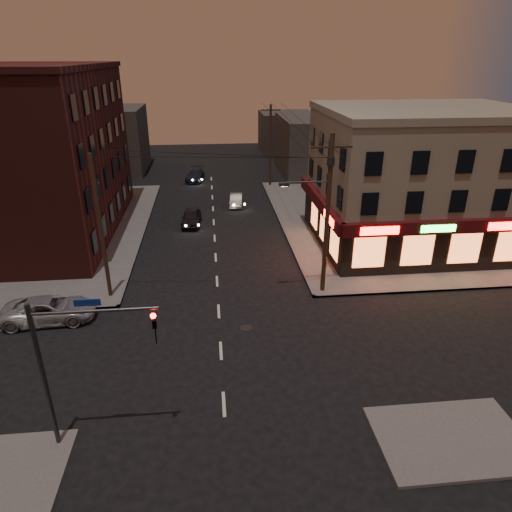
{
  "coord_description": "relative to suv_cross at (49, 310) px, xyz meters",
  "views": [
    {
      "loc": [
        -0.21,
        -19.85,
        14.22
      ],
      "look_at": [
        2.35,
        4.79,
        3.2
      ],
      "focal_mm": 32.0,
      "sensor_mm": 36.0,
      "label": 1
    }
  ],
  "objects": [
    {
      "name": "sidewalk_ne",
      "position": [
        27.73,
        15.0,
        -0.64
      ],
      "size": [
        24.0,
        28.0,
        0.15
      ],
      "primitive_type": "cube",
      "color": "#514F4C",
      "rests_on": "ground"
    },
    {
      "name": "sedan_mid",
      "position": [
        12.12,
        20.85,
        -0.12
      ],
      "size": [
        1.61,
        3.68,
        1.18
      ],
      "primitive_type": "imported",
      "rotation": [
        0.0,
        0.0,
        -0.1
      ],
      "color": "slate",
      "rests_on": "ground"
    },
    {
      "name": "utility_pole_far",
      "position": [
        16.53,
        28.0,
        3.94
      ],
      "size": [
        0.26,
        0.26,
        9.0
      ],
      "primitive_type": "cylinder",
      "color": "#382619",
      "rests_on": "sidewalk_ne"
    },
    {
      "name": "utility_pole_main",
      "position": [
        16.41,
        1.8,
        5.05
      ],
      "size": [
        4.2,
        0.44,
        10.0
      ],
      "color": "#382619",
      "rests_on": "sidewalk_ne"
    },
    {
      "name": "bg_building_nw",
      "position": [
        -3.27,
        38.0,
        3.29
      ],
      "size": [
        9.0,
        10.0,
        8.0
      ],
      "primitive_type": "cube",
      "color": "#3F3D3A",
      "rests_on": "ground"
    },
    {
      "name": "fire_hydrant",
      "position": [
        17.53,
        5.16,
        -0.13
      ],
      "size": [
        0.34,
        0.34,
        0.79
      ],
      "rotation": [
        0.0,
        0.0,
        0.06
      ],
      "color": "maroon",
      "rests_on": "sidewalk_ne"
    },
    {
      "name": "brick_apartment",
      "position": [
        -4.77,
        15.0,
        5.94
      ],
      "size": [
        12.0,
        20.0,
        13.0
      ],
      "primitive_type": "cube",
      "color": "#431915",
      "rests_on": "sidewalk_nw"
    },
    {
      "name": "bg_building_ne_b",
      "position": [
        21.73,
        48.0,
        2.29
      ],
      "size": [
        8.0,
        8.0,
        6.0
      ],
      "primitive_type": "cube",
      "color": "#3F3D3A",
      "rests_on": "ground"
    },
    {
      "name": "utility_pole_west",
      "position": [
        2.93,
        2.5,
        3.94
      ],
      "size": [
        0.24,
        0.24,
        9.0
      ],
      "primitive_type": "cylinder",
      "color": "#382619",
      "rests_on": "sidewalk_nw"
    },
    {
      "name": "suv_cross",
      "position": [
        0.0,
        0.0,
        0.0
      ],
      "size": [
        5.26,
        2.68,
        1.42
      ],
      "primitive_type": "imported",
      "rotation": [
        0.0,
        0.0,
        1.63
      ],
      "color": "#9DA0A5",
      "rests_on": "ground"
    },
    {
      "name": "traffic_signal",
      "position": [
        4.16,
        -9.6,
        3.44
      ],
      "size": [
        4.49,
        0.32,
        6.47
      ],
      "color": "#333538",
      "rests_on": "ground"
    },
    {
      "name": "sidewalk_nw",
      "position": [
        -8.27,
        15.0,
        -0.64
      ],
      "size": [
        24.0,
        28.0,
        0.15
      ],
      "primitive_type": "cube",
      "color": "#514F4C",
      "rests_on": "ground"
    },
    {
      "name": "pizza_building",
      "position": [
        25.66,
        9.43,
        4.63
      ],
      "size": [
        15.85,
        12.85,
        10.5
      ],
      "color": "gray",
      "rests_on": "sidewalk_ne"
    },
    {
      "name": "bg_building_ne_a",
      "position": [
        23.73,
        34.0,
        2.79
      ],
      "size": [
        10.0,
        12.0,
        7.0
      ],
      "primitive_type": "cube",
      "color": "#3F3D3A",
      "rests_on": "ground"
    },
    {
      "name": "ground",
      "position": [
        9.73,
        -4.0,
        -0.71
      ],
      "size": [
        120.0,
        120.0,
        0.0
      ],
      "primitive_type": "plane",
      "color": "black",
      "rests_on": "ground"
    },
    {
      "name": "sedan_near",
      "position": [
        7.73,
        15.52,
        -0.02
      ],
      "size": [
        1.88,
        4.17,
        1.39
      ],
      "primitive_type": "imported",
      "rotation": [
        0.0,
        0.0,
        -0.06
      ],
      "color": "black",
      "rests_on": "ground"
    },
    {
      "name": "sedan_far",
      "position": [
        7.75,
        31.43,
        -0.04
      ],
      "size": [
        2.48,
        4.83,
        1.34
      ],
      "primitive_type": "imported",
      "rotation": [
        0.0,
        0.0,
        -0.13
      ],
      "color": "#182030",
      "rests_on": "ground"
    }
  ]
}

